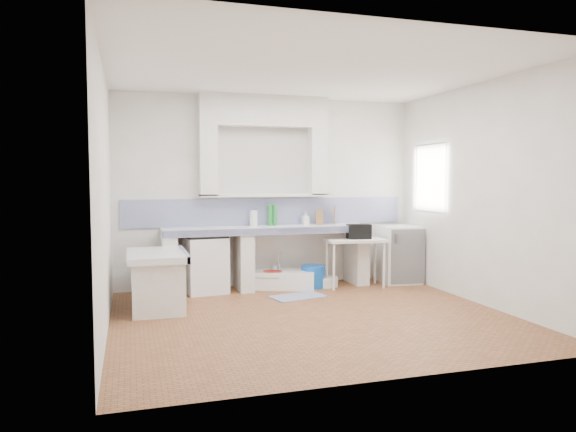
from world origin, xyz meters
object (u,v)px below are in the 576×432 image
object	(u,v)px
stove	(206,265)
fridge	(399,254)
sink	(282,280)
side_table	(355,263)

from	to	relation	value
stove	fridge	world-z (taller)	fridge
sink	side_table	world-z (taller)	side_table
stove	sink	size ratio (longest dim) A/B	0.83
sink	fridge	size ratio (longest dim) A/B	1.08
stove	sink	xyz separation A→B (m)	(1.12, 0.01, -0.28)
fridge	side_table	bearing A→B (deg)	-164.70
side_table	fridge	world-z (taller)	fridge
fridge	sink	bearing A→B (deg)	-178.30
stove	fridge	bearing A→B (deg)	-8.82
sink	fridge	xyz separation A→B (m)	(1.83, -0.12, 0.32)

